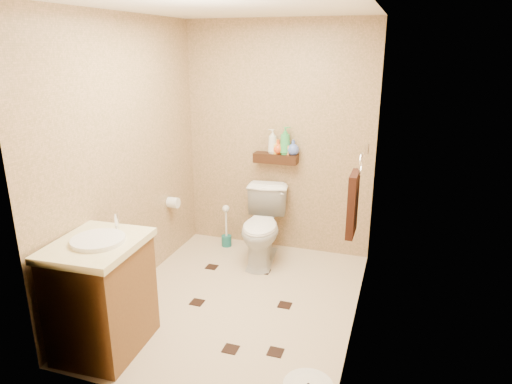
% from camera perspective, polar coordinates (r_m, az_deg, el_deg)
% --- Properties ---
extents(ground, '(2.50, 2.50, 0.00)m').
position_cam_1_polar(ground, '(4.11, -2.33, -13.49)').
color(ground, '#C2AC8E').
rests_on(ground, ground).
extents(wall_back, '(2.00, 0.04, 2.40)m').
position_cam_1_polar(wall_back, '(4.79, 2.77, 6.54)').
color(wall_back, tan).
rests_on(wall_back, ground).
extents(wall_front, '(2.00, 0.04, 2.40)m').
position_cam_1_polar(wall_front, '(2.56, -12.54, -3.98)').
color(wall_front, tan).
rests_on(wall_front, ground).
extents(wall_left, '(0.04, 2.50, 2.40)m').
position_cam_1_polar(wall_left, '(4.09, -15.81, 3.93)').
color(wall_left, tan).
rests_on(wall_left, ground).
extents(wall_right, '(0.04, 2.50, 2.40)m').
position_cam_1_polar(wall_right, '(3.42, 13.30, 1.48)').
color(wall_right, tan).
rests_on(wall_right, ground).
extents(ceiling, '(2.00, 2.50, 0.02)m').
position_cam_1_polar(ceiling, '(3.52, -2.85, 22.12)').
color(ceiling, white).
rests_on(ceiling, wall_back).
extents(wall_shelf, '(0.46, 0.14, 0.10)m').
position_cam_1_polar(wall_shelf, '(4.76, 2.48, 4.24)').
color(wall_shelf, '#34170E').
rests_on(wall_shelf, wall_back).
extents(floor_accents, '(1.09, 1.35, 0.01)m').
position_cam_1_polar(floor_accents, '(4.07, -1.63, -13.77)').
color(floor_accents, black).
rests_on(floor_accents, ground).
extents(toilet, '(0.52, 0.79, 0.76)m').
position_cam_1_polar(toilet, '(4.65, 0.83, -4.36)').
color(toilet, white).
rests_on(toilet, ground).
extents(vanity, '(0.60, 0.72, 0.98)m').
position_cam_1_polar(vanity, '(3.53, -18.69, -12.01)').
color(vanity, brown).
rests_on(vanity, ground).
extents(toilet_brush, '(0.11, 0.11, 0.48)m').
position_cam_1_polar(toilet_brush, '(5.08, -3.73, -4.98)').
color(toilet_brush, '#186261').
rests_on(toilet_brush, ground).
extents(towel_ring, '(0.12, 0.30, 0.76)m').
position_cam_1_polar(towel_ring, '(3.74, 12.09, -1.13)').
color(towel_ring, silver).
rests_on(towel_ring, wall_right).
extents(toilet_paper, '(0.12, 0.11, 0.12)m').
position_cam_1_polar(toilet_paper, '(4.76, -10.30, -1.30)').
color(toilet_paper, white).
rests_on(toilet_paper, wall_left).
extents(bottle_a, '(0.10, 0.10, 0.25)m').
position_cam_1_polar(bottle_a, '(4.73, 2.09, 6.36)').
color(bottle_a, silver).
rests_on(bottle_a, wall_shelf).
extents(bottle_b, '(0.10, 0.10, 0.15)m').
position_cam_1_polar(bottle_b, '(4.73, 2.56, 5.72)').
color(bottle_b, yellow).
rests_on(bottle_b, wall_shelf).
extents(bottle_c, '(0.16, 0.16, 0.15)m').
position_cam_1_polar(bottle_c, '(4.72, 2.79, 5.68)').
color(bottle_c, '#D94B19').
rests_on(bottle_c, wall_shelf).
extents(bottle_d, '(0.13, 0.13, 0.29)m').
position_cam_1_polar(bottle_d, '(4.69, 3.67, 6.44)').
color(bottle_d, green).
rests_on(bottle_d, wall_shelf).
extents(bottle_e, '(0.08, 0.08, 0.15)m').
position_cam_1_polar(bottle_e, '(4.70, 3.90, 5.60)').
color(bottle_e, '#DB8A49').
rests_on(bottle_e, wall_shelf).
extents(bottle_f, '(0.15, 0.15, 0.16)m').
position_cam_1_polar(bottle_f, '(4.68, 4.68, 5.59)').
color(bottle_f, '#4D66C2').
rests_on(bottle_f, wall_shelf).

